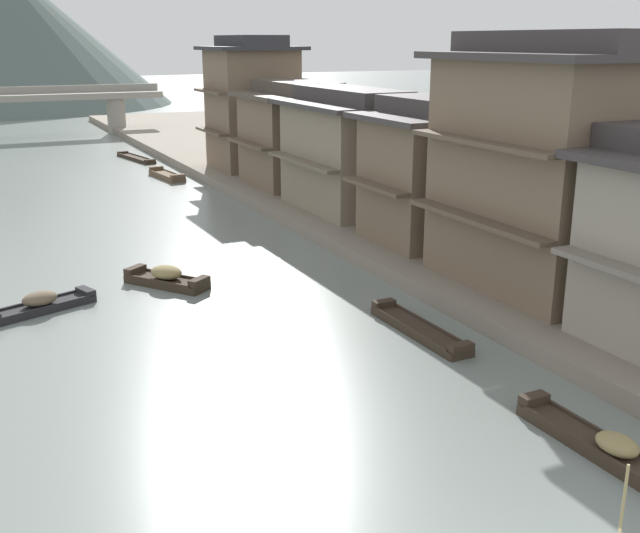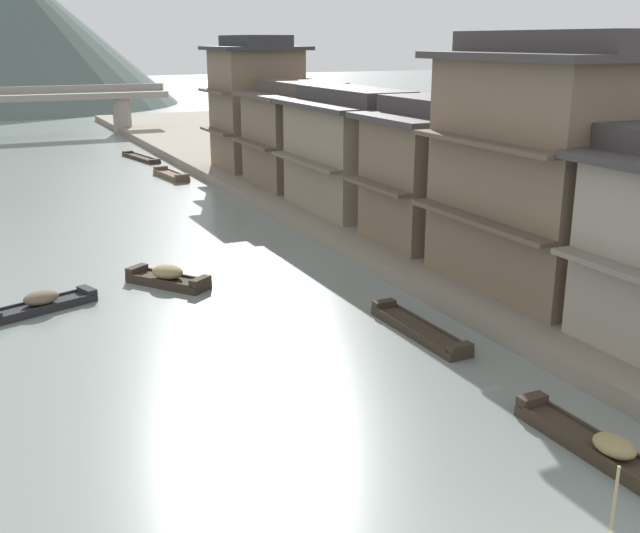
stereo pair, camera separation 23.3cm
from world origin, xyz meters
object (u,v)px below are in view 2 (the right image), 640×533
at_px(house_waterfront_second, 554,164).
at_px(boat_moored_nearest, 42,303).
at_px(boat_moored_third, 419,330).
at_px(boat_midriver_drifting, 613,456).
at_px(stone_bridge, 50,104).
at_px(house_waterfront_end, 256,104).
at_px(boat_moored_far, 171,175).
at_px(boat_midriver_upstream, 141,158).
at_px(house_waterfront_narrow, 352,151).
at_px(house_waterfront_far, 300,134).
at_px(house_waterfront_tall, 440,171).
at_px(boat_moored_second, 168,278).

bearing_deg(house_waterfront_second, boat_moored_nearest, 159.35).
bearing_deg(house_waterfront_second, boat_moored_third, -168.97).
bearing_deg(boat_moored_nearest, boat_midriver_drifting, -56.92).
distance_m(house_waterfront_second, stone_bridge, 59.38).
bearing_deg(house_waterfront_end, boat_moored_far, 163.44).
bearing_deg(boat_moored_third, boat_midriver_upstream, 89.94).
distance_m(boat_moored_nearest, house_waterfront_narrow, 18.33).
bearing_deg(boat_midriver_drifting, boat_midriver_upstream, 89.59).
bearing_deg(boat_midriver_upstream, house_waterfront_end, -62.45).
relative_size(boat_midriver_upstream, house_waterfront_far, 0.87).
relative_size(boat_midriver_upstream, house_waterfront_tall, 0.87).
relative_size(boat_moored_second, boat_moored_far, 0.78).
relative_size(house_waterfront_narrow, house_waterfront_end, 0.92).
xyz_separation_m(house_waterfront_tall, house_waterfront_narrow, (-0.43, 7.36, -0.02)).
relative_size(boat_midriver_drifting, house_waterfront_second, 0.65).
bearing_deg(boat_midriver_drifting, house_waterfront_second, 56.57).
height_order(house_waterfront_second, house_waterfront_far, house_waterfront_second).
distance_m(boat_moored_far, house_waterfront_narrow, 17.43).
bearing_deg(boat_midriver_upstream, boat_midriver_drifting, -90.41).
distance_m(boat_moored_third, house_waterfront_narrow, 16.69).
bearing_deg(house_waterfront_tall, boat_moored_nearest, -178.20).
height_order(boat_moored_nearest, house_waterfront_end, house_waterfront_end).
relative_size(boat_moored_second, house_waterfront_end, 0.39).
xyz_separation_m(house_waterfront_narrow, stone_bridge, (-10.02, 44.22, -0.54)).
bearing_deg(boat_moored_far, house_waterfront_tall, -76.01).
height_order(boat_moored_third, boat_moored_far, boat_moored_far).
bearing_deg(boat_moored_second, house_waterfront_end, 61.36).
distance_m(boat_moored_second, house_waterfront_far, 19.08).
bearing_deg(boat_moored_third, house_waterfront_far, 75.56).
bearing_deg(boat_midriver_drifting, house_waterfront_end, 81.03).
xyz_separation_m(boat_midriver_drifting, house_waterfront_far, (6.21, 31.35, 3.38)).
relative_size(boat_moored_third, house_waterfront_narrow, 0.58).
distance_m(boat_moored_nearest, stone_bridge, 52.55).
distance_m(boat_moored_second, house_waterfront_tall, 12.42).
relative_size(boat_moored_second, boat_midriver_drifting, 0.60).
bearing_deg(boat_moored_nearest, boat_moored_second, 10.76).
distance_m(boat_moored_third, house_waterfront_end, 30.81).
xyz_separation_m(boat_moored_second, boat_moored_third, (6.00, -8.37, -0.15)).
height_order(boat_midriver_drifting, boat_midriver_upstream, boat_midriver_drifting).
relative_size(boat_moored_nearest, stone_bridge, 0.17).
distance_m(boat_moored_far, stone_bridge, 28.54).
relative_size(boat_moored_far, house_waterfront_tall, 0.65).
bearing_deg(boat_moored_third, house_waterfront_end, 79.11).
xyz_separation_m(boat_midriver_drifting, boat_midriver_upstream, (0.35, 49.27, -0.11)).
bearing_deg(boat_midriver_upstream, boat_moored_far, -89.71).
bearing_deg(boat_midriver_drifting, house_waterfront_far, 78.80).
height_order(house_waterfront_tall, house_waterfront_far, same).
bearing_deg(house_waterfront_narrow, boat_moored_second, -148.75).
xyz_separation_m(boat_moored_nearest, boat_moored_third, (10.67, -7.48, -0.10)).
xyz_separation_m(house_waterfront_second, stone_bridge, (-10.53, 58.41, -1.84)).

